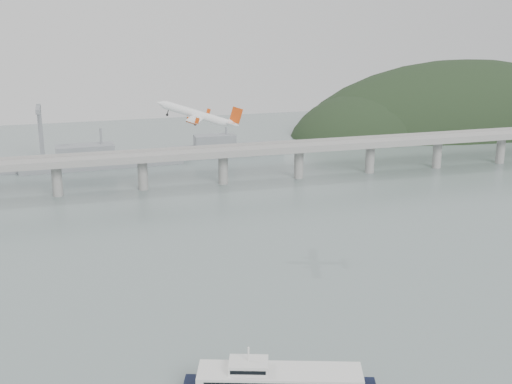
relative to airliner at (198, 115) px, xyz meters
name	(u,v)px	position (x,y,z in m)	size (l,w,h in m)	color
ground	(299,332)	(17.27, -85.80, -63.59)	(900.00, 900.00, 0.00)	slate
bridge	(189,158)	(16.12, 114.20, -45.94)	(800.00, 22.00, 23.90)	gray
headland	(472,146)	(302.45, 245.95, -82.93)	(365.00, 155.00, 156.00)	black
airliner	(198,115)	(0.00, 0.00, 0.00)	(36.92, 34.45, 13.48)	white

